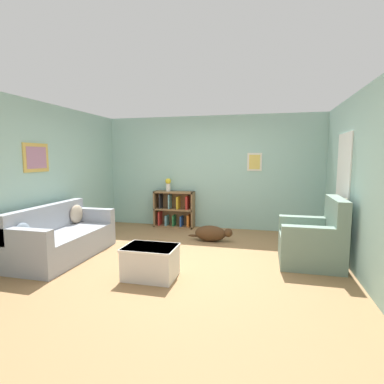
{
  "coord_description": "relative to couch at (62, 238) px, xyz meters",
  "views": [
    {
      "loc": [
        1.24,
        -4.66,
        1.66
      ],
      "look_at": [
        0.0,
        0.4,
        1.05
      ],
      "focal_mm": 28.0,
      "sensor_mm": 36.0,
      "label": 1
    }
  ],
  "objects": [
    {
      "name": "wall_right",
      "position": [
        4.56,
        0.48,
        0.98
      ],
      "size": [
        0.16,
        5.0,
        2.6
      ],
      "color": "#93BCB2",
      "rests_on": "ground_plane"
    },
    {
      "name": "wall_back",
      "position": [
        2.02,
        2.71,
        0.99
      ],
      "size": [
        5.6,
        0.13,
        2.6
      ],
      "color": "#93BCB2",
      "rests_on": "ground_plane"
    },
    {
      "name": "recliner_chair",
      "position": [
        4.02,
        0.65,
        0.05
      ],
      "size": [
        0.91,
        0.94,
        1.05
      ],
      "color": "gray",
      "rests_on": "ground_plane"
    },
    {
      "name": "bookshelf",
      "position": [
        1.18,
        2.52,
        0.1
      ],
      "size": [
        0.96,
        0.3,
        0.86
      ],
      "color": "olive",
      "rests_on": "ground_plane"
    },
    {
      "name": "couch",
      "position": [
        0.0,
        0.0,
        0.0
      ],
      "size": [
        0.84,
        1.85,
        0.86
      ],
      "color": "#9399A3",
      "rests_on": "ground_plane"
    },
    {
      "name": "wall_left",
      "position": [
        -0.54,
        0.46,
        0.99
      ],
      "size": [
        0.13,
        5.0,
        2.6
      ],
      "color": "#93BCB2",
      "rests_on": "ground_plane"
    },
    {
      "name": "dog",
      "position": [
        2.25,
        1.51,
        -0.15
      ],
      "size": [
        0.9,
        0.28,
        0.31
      ],
      "color": "#472D19",
      "rests_on": "ground_plane"
    },
    {
      "name": "coffee_table",
      "position": [
        1.75,
        -0.47,
        -0.08
      ],
      "size": [
        0.72,
        0.52,
        0.44
      ],
      "color": "silver",
      "rests_on": "ground_plane"
    },
    {
      "name": "ground_plane",
      "position": [
        2.01,
        0.46,
        -0.31
      ],
      "size": [
        14.0,
        14.0,
        0.0
      ],
      "primitive_type": "plane",
      "color": "#997047"
    },
    {
      "name": "vase",
      "position": [
        1.03,
        2.5,
        0.72
      ],
      "size": [
        0.13,
        0.13,
        0.31
      ],
      "color": "silver",
      "rests_on": "bookshelf"
    }
  ]
}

